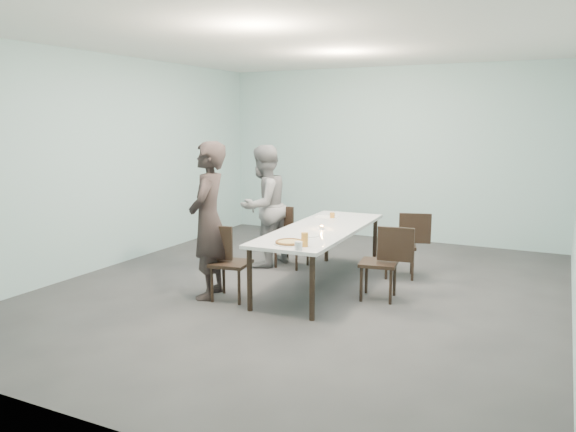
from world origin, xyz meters
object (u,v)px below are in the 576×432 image
at_px(side_plate, 311,236).
at_px(amber_tumbler, 332,215).
at_px(chair_near_right, 386,258).
at_px(chair_far_left, 287,232).
at_px(pizza, 290,242).
at_px(diner_far, 263,206).
at_px(chair_far_right, 406,240).
at_px(water_tumbler, 298,246).
at_px(table, 321,232).
at_px(diner_near, 209,220).
at_px(beer_glass, 305,240).
at_px(tealight, 322,228).
at_px(chair_near_left, 224,257).

distance_m(side_plate, amber_tumbler, 1.26).
bearing_deg(chair_near_right, chair_far_left, -35.15).
relative_size(chair_near_right, pizza, 2.56).
height_order(chair_far_left, diner_far, diner_far).
distance_m(chair_far_left, diner_far, 0.50).
bearing_deg(chair_far_right, side_plate, 45.47).
xyz_separation_m(pizza, water_tumbler, (0.21, -0.22, 0.03)).
xyz_separation_m(diner_far, side_plate, (1.24, -1.11, -0.12)).
relative_size(chair_far_left, chair_far_right, 1.00).
relative_size(table, pizza, 7.74).
bearing_deg(water_tumbler, table, 102.26).
bearing_deg(chair_near_right, amber_tumbler, -48.89).
height_order(diner_near, side_plate, diner_near).
bearing_deg(beer_glass, side_plate, 106.77).
bearing_deg(side_plate, diner_far, 138.14).
relative_size(table, side_plate, 14.62).
bearing_deg(water_tumbler, chair_near_right, 59.13).
relative_size(pizza, beer_glass, 2.27).
height_order(chair_near_right, beer_glass, beer_glass).
relative_size(beer_glass, tealight, 2.68).
distance_m(chair_far_right, beer_glass, 2.05).
relative_size(side_plate, beer_glass, 1.20).
relative_size(table, chair_near_left, 3.02).
relative_size(diner_far, beer_glass, 11.62).
xyz_separation_m(pizza, beer_glass, (0.20, -0.03, 0.06)).
bearing_deg(side_plate, chair_far_right, 61.50).
distance_m(beer_glass, tealight, 1.00).
relative_size(chair_near_left, diner_near, 0.47).
xyz_separation_m(table, tealight, (0.04, -0.08, 0.08)).
bearing_deg(pizza, chair_far_right, 66.94).
height_order(chair_far_left, beer_glass, beer_glass).
distance_m(chair_near_left, chair_far_right, 2.50).
distance_m(table, beer_glass, 1.09).
bearing_deg(pizza, beer_glass, -10.15).
height_order(chair_near_right, chair_far_right, same).
xyz_separation_m(chair_far_left, diner_far, (-0.32, -0.12, 0.37)).
bearing_deg(tealight, beer_glass, -77.69).
bearing_deg(diner_near, side_plate, 95.96).
distance_m(chair_near_right, water_tumbler, 1.26).
bearing_deg(diner_far, beer_glass, 53.05).
bearing_deg(chair_near_left, diner_far, 93.08).
relative_size(chair_far_right, amber_tumbler, 10.88).
relative_size(table, chair_far_right, 3.02).
height_order(chair_far_right, side_plate, chair_far_right).
height_order(chair_far_left, diner_near, diner_near).
relative_size(table, diner_near, 1.42).
distance_m(pizza, side_plate, 0.48).
distance_m(pizza, tealight, 0.94).
bearing_deg(diner_near, chair_near_left, 77.17).
bearing_deg(chair_far_left, diner_near, -92.99).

